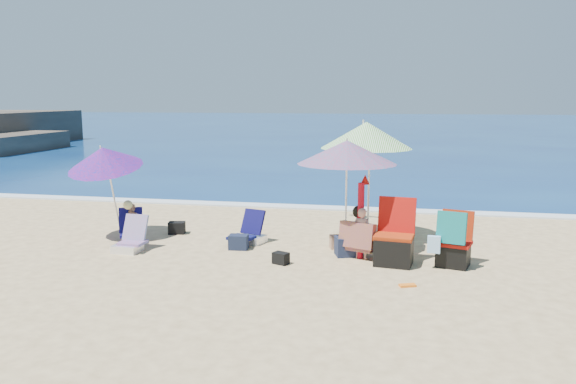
% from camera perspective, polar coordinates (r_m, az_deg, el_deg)
% --- Properties ---
extents(ground, '(120.00, 120.00, 0.00)m').
position_cam_1_polar(ground, '(9.38, 0.62, -7.70)').
color(ground, '#D8BC84').
rests_on(ground, ground).
extents(sea, '(120.00, 80.00, 0.12)m').
position_cam_1_polar(sea, '(53.91, 9.46, 6.44)').
color(sea, navy).
rests_on(sea, ground).
extents(foam, '(120.00, 0.50, 0.04)m').
position_cam_1_polar(foam, '(14.28, 4.37, -1.63)').
color(foam, white).
rests_on(foam, ground).
extents(umbrella_turquoise, '(1.97, 1.97, 2.05)m').
position_cam_1_polar(umbrella_turquoise, '(10.17, 5.94, 4.00)').
color(umbrella_turquoise, white).
rests_on(umbrella_turquoise, ground).
extents(umbrella_striped, '(1.91, 1.91, 2.35)m').
position_cam_1_polar(umbrella_striped, '(11.00, 7.89, 5.67)').
color(umbrella_striped, white).
rests_on(umbrella_striped, ground).
extents(umbrella_blue, '(1.52, 1.58, 1.97)m').
position_cam_1_polar(umbrella_blue, '(11.59, -18.01, 3.31)').
color(umbrella_blue, white).
rests_on(umbrella_blue, ground).
extents(furled_umbrella, '(0.23, 0.23, 1.47)m').
position_cam_1_polar(furled_umbrella, '(9.86, 7.40, -2.09)').
color(furled_umbrella, '#A60B19').
rests_on(furled_umbrella, ground).
extents(chair_navy, '(0.69, 0.78, 0.63)m').
position_cam_1_polar(chair_navy, '(10.94, -3.81, -4.29)').
color(chair_navy, '#0D1149').
rests_on(chair_navy, ground).
extents(chair_rainbow, '(0.54, 0.61, 0.63)m').
position_cam_1_polar(chair_rainbow, '(10.76, -15.57, -4.86)').
color(chair_rainbow, '#CE494F').
rests_on(chair_rainbow, ground).
extents(camp_chair_left, '(0.71, 0.72, 1.10)m').
position_cam_1_polar(camp_chair_left, '(9.73, 10.63, -5.22)').
color(camp_chair_left, '#A52C0B').
rests_on(camp_chair_left, ground).
extents(camp_chair_right, '(0.78, 0.69, 0.96)m').
position_cam_1_polar(camp_chair_right, '(9.79, 16.23, -5.24)').
color(camp_chair_right, '#A8120C').
rests_on(camp_chair_right, ground).
extents(person_center, '(0.73, 0.63, 0.92)m').
position_cam_1_polar(person_center, '(9.91, 7.26, -4.17)').
color(person_center, tan).
rests_on(person_center, ground).
extents(person_left, '(0.65, 0.66, 0.82)m').
position_cam_1_polar(person_left, '(11.43, -15.36, -2.95)').
color(person_left, tan).
rests_on(person_left, ground).
extents(bag_navy_a, '(0.36, 0.27, 0.27)m').
position_cam_1_polar(bag_navy_a, '(10.54, -5.00, -5.04)').
color(bag_navy_a, '#181F34').
rests_on(bag_navy_a, ground).
extents(bag_black_a, '(0.38, 0.31, 0.24)m').
position_cam_1_polar(bag_black_a, '(11.90, -11.12, -3.55)').
color(bag_black_a, black).
rests_on(bag_black_a, ground).
extents(bag_tan, '(0.34, 0.29, 0.25)m').
position_cam_1_polar(bag_tan, '(10.60, 5.04, -5.02)').
color(bag_tan, '#A77A5F').
rests_on(bag_tan, ground).
extents(bag_navy_b, '(0.53, 0.46, 0.34)m').
position_cam_1_polar(bag_navy_b, '(10.14, 6.10, -5.44)').
color(bag_navy_b, '#1B233B').
rests_on(bag_navy_b, ground).
extents(bag_black_b, '(0.30, 0.26, 0.20)m').
position_cam_1_polar(bag_black_b, '(9.61, -0.73, -6.67)').
color(bag_black_b, black).
rests_on(bag_black_b, ground).
extents(orange_item, '(0.27, 0.19, 0.03)m').
position_cam_1_polar(orange_item, '(8.71, 11.93, -9.18)').
color(orange_item, orange).
rests_on(orange_item, ground).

